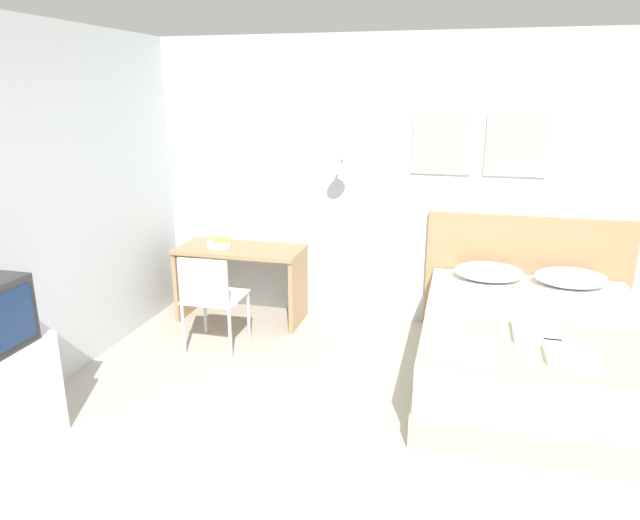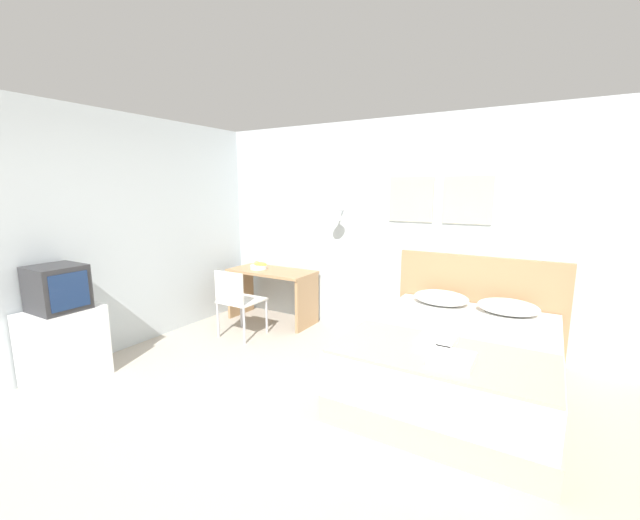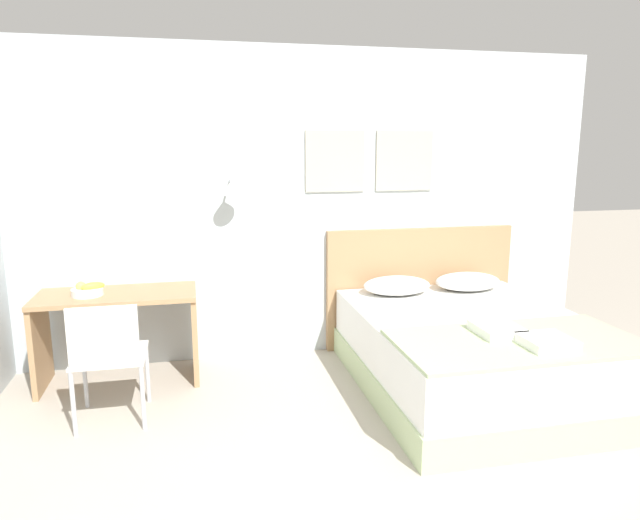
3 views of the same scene
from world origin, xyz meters
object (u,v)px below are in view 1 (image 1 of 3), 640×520
object	(u,v)px
folded_towel_near_foot	(535,333)
pillow_right	(571,278)
pillow_left	(489,272)
throw_blanket	(549,349)
bed	(534,352)
desk	(241,269)
desk_chair	(210,294)
fruit_bowl	(219,243)
headboard	(525,276)
folded_towel_mid_bed	(572,355)

from	to	relation	value
folded_towel_near_foot	pillow_right	bearing A→B (deg)	71.81
pillow_left	throw_blanket	bearing A→B (deg)	-76.31
bed	throw_blanket	bearing A→B (deg)	-90.00
folded_towel_near_foot	pillow_left	bearing A→B (deg)	102.18
pillow_left	desk	bearing A→B (deg)	-179.22
pillow_left	folded_towel_near_foot	size ratio (longest dim) A/B	1.78
desk_chair	fruit_bowl	distance (m)	0.78
bed	fruit_bowl	size ratio (longest dim) A/B	8.17
headboard	folded_towel_near_foot	distance (m)	1.51
pillow_right	fruit_bowl	xyz separation A→B (m)	(-3.16, -0.06, 0.11)
headboard	pillow_right	world-z (taller)	headboard
bed	folded_towel_near_foot	size ratio (longest dim) A/B	6.23
bed	headboard	xyz separation A→B (m)	(-0.00, 1.06, 0.26)
pillow_left	pillow_right	distance (m)	0.67
desk	desk_chair	xyz separation A→B (m)	(0.02, -0.74, 0.01)
pillow_right	desk	world-z (taller)	pillow_right
pillow_right	headboard	bearing A→B (deg)	139.22
bed	pillow_left	size ratio (longest dim) A/B	3.51
throw_blanket	folded_towel_near_foot	world-z (taller)	folded_towel_near_foot
folded_towel_near_foot	bed	bearing A→B (deg)	81.34
bed	desk_chair	world-z (taller)	desk_chair
pillow_left	desk_chair	xyz separation A→B (m)	(-2.27, -0.77, -0.14)
bed	pillow_right	bearing A→B (deg)	66.62
throw_blanket	fruit_bowl	bearing A→B (deg)	155.24
pillow_right	folded_towel_near_foot	distance (m)	1.29
bed	fruit_bowl	world-z (taller)	fruit_bowl
folded_towel_near_foot	fruit_bowl	bearing A→B (deg)	157.18
headboard	pillow_left	distance (m)	0.45
folded_towel_near_foot	desk_chair	size ratio (longest dim) A/B	0.39
desk_chair	headboard	bearing A→B (deg)	22.10
pillow_right	folded_towel_mid_bed	xyz separation A→B (m)	(-0.22, -1.51, -0.02)
pillow_left	pillow_right	bearing A→B (deg)	0.00
bed	folded_towel_near_foot	bearing A→B (deg)	-98.66
bed	throw_blanket	size ratio (longest dim) A/B	1.28
pillow_left	fruit_bowl	world-z (taller)	fruit_bowl
folded_towel_near_foot	headboard	bearing A→B (deg)	87.39
pillow_right	folded_towel_mid_bed	bearing A→B (deg)	-98.44
headboard	folded_towel_mid_bed	world-z (taller)	headboard
headboard	desk_chair	world-z (taller)	headboard
fruit_bowl	pillow_right	bearing A→B (deg)	1.12
throw_blanket	folded_towel_mid_bed	world-z (taller)	folded_towel_mid_bed
headboard	fruit_bowl	distance (m)	2.85
folded_towel_near_foot	fruit_bowl	distance (m)	2.99
headboard	folded_towel_mid_bed	distance (m)	1.80
pillow_left	desk_chair	world-z (taller)	desk_chair
desk	fruit_bowl	size ratio (longest dim) A/B	4.75
bed	fruit_bowl	xyz separation A→B (m)	(-2.83, 0.71, 0.48)
pillow_right	throw_blanket	size ratio (longest dim) A/B	0.37
pillow_right	folded_towel_near_foot	xyz separation A→B (m)	(-0.40, -1.22, -0.02)
folded_towel_mid_bed	desk_chair	world-z (taller)	desk_chair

